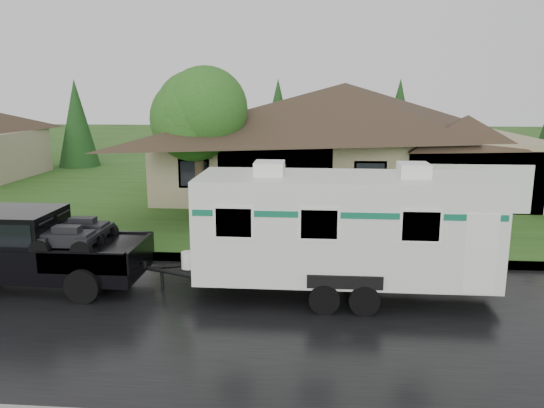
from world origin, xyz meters
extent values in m
plane|color=#284E18|center=(0.00, 0.00, 0.00)|extent=(140.00, 140.00, 0.00)
cube|color=black|center=(0.00, -2.00, 0.01)|extent=(140.00, 8.00, 0.01)
cube|color=gray|center=(0.00, 2.25, 0.07)|extent=(140.00, 0.50, 0.15)
cube|color=#284E18|center=(0.00, 15.00, 0.07)|extent=(140.00, 26.00, 0.15)
cube|color=#9D8C6A|center=(2.00, 14.00, 1.65)|extent=(18.00, 10.00, 3.00)
pyramid|color=#35291D|center=(2.00, 14.00, 5.75)|extent=(19.44, 10.80, 2.60)
cube|color=#9D8C6A|center=(7.40, 11.00, 1.50)|extent=(5.76, 4.00, 2.70)
cylinder|color=#382B1E|center=(-4.40, 8.23, 1.48)|extent=(0.41, 0.41, 2.66)
sphere|color=#357325|center=(-4.40, 8.23, 4.39)|extent=(3.67, 3.67, 3.67)
sphere|color=#143814|center=(-4.30, 9.30, 0.65)|extent=(1.00, 1.00, 1.00)
sphere|color=#143814|center=(-0.10, 9.30, 0.65)|extent=(1.00, 1.00, 1.00)
sphere|color=#143814|center=(4.10, 9.30, 0.65)|extent=(1.00, 1.00, 1.00)
sphere|color=#143814|center=(8.30, 9.30, 0.65)|extent=(1.00, 1.00, 1.00)
cube|color=black|center=(-7.43, -0.40, 0.84)|extent=(6.46, 2.15, 0.93)
cube|color=black|center=(-7.86, -0.40, 1.67)|extent=(2.58, 2.02, 0.97)
cube|color=black|center=(-7.86, -0.40, 1.72)|extent=(2.37, 2.07, 0.59)
cube|color=black|center=(-5.38, -0.40, 1.05)|extent=(2.37, 2.05, 0.06)
cylinder|color=black|center=(-5.38, -1.45, 0.45)|extent=(0.90, 0.34, 0.90)
cylinder|color=black|center=(-5.38, 0.66, 0.45)|extent=(0.90, 0.34, 0.90)
cube|color=silver|center=(1.27, -0.40, 1.91)|extent=(7.53, 2.58, 2.64)
cube|color=black|center=(1.27, -0.40, 0.43)|extent=(7.97, 1.29, 0.15)
cube|color=#0D6045|center=(1.27, -0.40, 2.49)|extent=(7.38, 2.60, 0.15)
cube|color=white|center=(-0.67, -0.40, 3.40)|extent=(0.75, 0.86, 0.34)
cube|color=white|center=(2.99, -0.40, 3.40)|extent=(0.75, 0.86, 0.34)
cylinder|color=black|center=(0.79, -1.67, 0.38)|extent=(0.75, 0.26, 0.75)
cylinder|color=black|center=(0.79, 0.87, 0.38)|extent=(0.75, 0.26, 0.75)
cylinder|color=black|center=(1.75, -1.67, 0.38)|extent=(0.75, 0.26, 0.75)
cylinder|color=black|center=(1.75, 0.87, 0.38)|extent=(0.75, 0.26, 0.75)
camera|label=1|loc=(0.49, -13.89, 5.36)|focal=35.00mm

